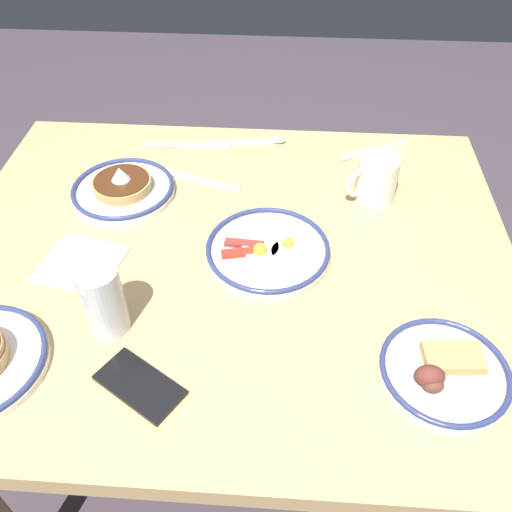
{
  "coord_description": "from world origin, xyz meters",
  "views": [
    {
      "loc": [
        -0.11,
        0.78,
        1.5
      ],
      "look_at": [
        -0.06,
        0.04,
        0.79
      ],
      "focal_mm": 37.63,
      "sensor_mm": 36.0,
      "label": 1
    }
  ],
  "objects_px": {
    "fork_far": "(373,150)",
    "cell_phone": "(140,385)",
    "fork_near": "(201,180)",
    "tea_spoon": "(260,141)",
    "paper_napkin": "(81,263)",
    "coffee_mug": "(376,178)",
    "plate_far_side": "(444,371)",
    "drinking_glass": "(104,303)",
    "plate_center_pancakes": "(123,188)",
    "plate_near_main": "(268,251)",
    "butter_knife": "(186,145)"
  },
  "relations": [
    {
      "from": "plate_far_side",
      "to": "drinking_glass",
      "type": "relative_size",
      "value": 1.55
    },
    {
      "from": "plate_near_main",
      "to": "coffee_mug",
      "type": "distance_m",
      "value": 0.31
    },
    {
      "from": "coffee_mug",
      "to": "fork_far",
      "type": "distance_m",
      "value": 0.2
    },
    {
      "from": "fork_far",
      "to": "plate_near_main",
      "type": "bearing_deg",
      "value": 58.29
    },
    {
      "from": "paper_napkin",
      "to": "tea_spoon",
      "type": "distance_m",
      "value": 0.57
    },
    {
      "from": "plate_center_pancakes",
      "to": "butter_knife",
      "type": "relative_size",
      "value": 1.05
    },
    {
      "from": "fork_near",
      "to": "tea_spoon",
      "type": "height_order",
      "value": "tea_spoon"
    },
    {
      "from": "drinking_glass",
      "to": "cell_phone",
      "type": "relative_size",
      "value": 0.95
    },
    {
      "from": "coffee_mug",
      "to": "tea_spoon",
      "type": "relative_size",
      "value": 0.64
    },
    {
      "from": "fork_far",
      "to": "tea_spoon",
      "type": "height_order",
      "value": "tea_spoon"
    },
    {
      "from": "fork_near",
      "to": "cell_phone",
      "type": "bearing_deg",
      "value": 88.12
    },
    {
      "from": "plate_center_pancakes",
      "to": "drinking_glass",
      "type": "relative_size",
      "value": 1.7
    },
    {
      "from": "cell_phone",
      "to": "tea_spoon",
      "type": "distance_m",
      "value": 0.75
    },
    {
      "from": "paper_napkin",
      "to": "fork_far",
      "type": "bearing_deg",
      "value": -143.97
    },
    {
      "from": "fork_far",
      "to": "butter_knife",
      "type": "bearing_deg",
      "value": 1.07
    },
    {
      "from": "plate_near_main",
      "to": "paper_napkin",
      "type": "height_order",
      "value": "plate_near_main"
    },
    {
      "from": "drinking_glass",
      "to": "cell_phone",
      "type": "height_order",
      "value": "drinking_glass"
    },
    {
      "from": "cell_phone",
      "to": "tea_spoon",
      "type": "xyz_separation_m",
      "value": [
        -0.15,
        -0.73,
        0.0
      ]
    },
    {
      "from": "plate_far_side",
      "to": "drinking_glass",
      "type": "bearing_deg",
      "value": -6.8
    },
    {
      "from": "plate_center_pancakes",
      "to": "cell_phone",
      "type": "bearing_deg",
      "value": 106.72
    },
    {
      "from": "fork_near",
      "to": "plate_center_pancakes",
      "type": "bearing_deg",
      "value": 20.18
    },
    {
      "from": "plate_near_main",
      "to": "cell_phone",
      "type": "xyz_separation_m",
      "value": [
        0.19,
        0.31,
        -0.01
      ]
    },
    {
      "from": "coffee_mug",
      "to": "cell_phone",
      "type": "height_order",
      "value": "coffee_mug"
    },
    {
      "from": "cell_phone",
      "to": "drinking_glass",
      "type": "bearing_deg",
      "value": -24.14
    },
    {
      "from": "drinking_glass",
      "to": "tea_spoon",
      "type": "distance_m",
      "value": 0.66
    },
    {
      "from": "plate_far_side",
      "to": "tea_spoon",
      "type": "bearing_deg",
      "value": -63.48
    },
    {
      "from": "fork_far",
      "to": "tea_spoon",
      "type": "relative_size",
      "value": 0.98
    },
    {
      "from": "plate_far_side",
      "to": "cell_phone",
      "type": "xyz_separation_m",
      "value": [
        0.49,
        0.05,
        -0.01
      ]
    },
    {
      "from": "fork_near",
      "to": "paper_napkin",
      "type": "bearing_deg",
      "value": 55.87
    },
    {
      "from": "butter_knife",
      "to": "plate_near_main",
      "type": "bearing_deg",
      "value": 120.48
    },
    {
      "from": "plate_center_pancakes",
      "to": "coffee_mug",
      "type": "relative_size",
      "value": 1.95
    },
    {
      "from": "plate_far_side",
      "to": "butter_knife",
      "type": "distance_m",
      "value": 0.84
    },
    {
      "from": "fork_far",
      "to": "cell_phone",
      "type": "bearing_deg",
      "value": 58.64
    },
    {
      "from": "plate_far_side",
      "to": "tea_spoon",
      "type": "xyz_separation_m",
      "value": [
        0.34,
        -0.68,
        -0.01
      ]
    },
    {
      "from": "plate_far_side",
      "to": "fork_far",
      "type": "height_order",
      "value": "plate_far_side"
    },
    {
      "from": "plate_near_main",
      "to": "plate_center_pancakes",
      "type": "bearing_deg",
      "value": -28.15
    },
    {
      "from": "plate_center_pancakes",
      "to": "coffee_mug",
      "type": "xyz_separation_m",
      "value": [
        -0.56,
        -0.03,
        0.04
      ]
    },
    {
      "from": "butter_knife",
      "to": "tea_spoon",
      "type": "distance_m",
      "value": 0.19
    },
    {
      "from": "coffee_mug",
      "to": "paper_napkin",
      "type": "relative_size",
      "value": 0.79
    },
    {
      "from": "plate_near_main",
      "to": "fork_near",
      "type": "height_order",
      "value": "plate_near_main"
    },
    {
      "from": "fork_near",
      "to": "tea_spoon",
      "type": "relative_size",
      "value": 1.04
    },
    {
      "from": "coffee_mug",
      "to": "fork_far",
      "type": "xyz_separation_m",
      "value": [
        -0.02,
        -0.19,
        -0.05
      ]
    },
    {
      "from": "paper_napkin",
      "to": "coffee_mug",
      "type": "bearing_deg",
      "value": -156.66
    },
    {
      "from": "drinking_glass",
      "to": "butter_knife",
      "type": "relative_size",
      "value": 0.62
    },
    {
      "from": "drinking_glass",
      "to": "tea_spoon",
      "type": "height_order",
      "value": "drinking_glass"
    },
    {
      "from": "tea_spoon",
      "to": "plate_center_pancakes",
      "type": "bearing_deg",
      "value": 38.67
    },
    {
      "from": "plate_near_main",
      "to": "butter_knife",
      "type": "relative_size",
      "value": 1.13
    },
    {
      "from": "coffee_mug",
      "to": "butter_knife",
      "type": "distance_m",
      "value": 0.49
    },
    {
      "from": "plate_far_side",
      "to": "paper_napkin",
      "type": "distance_m",
      "value": 0.7
    },
    {
      "from": "plate_far_side",
      "to": "fork_far",
      "type": "bearing_deg",
      "value": -85.49
    }
  ]
}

